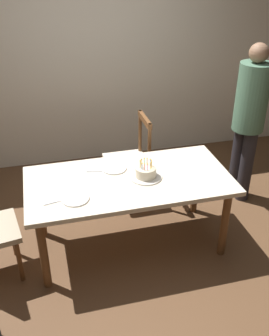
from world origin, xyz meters
The scene contains 10 objects.
ground centered at (0.00, 0.00, 0.00)m, with size 6.40×6.40×0.00m, color brown.
back_wall centered at (0.00, 1.85, 1.30)m, with size 6.40×0.10×2.60m, color silver.
dining_table centered at (0.00, 0.00, 0.64)m, with size 1.76×0.88×0.72m.
birthday_cake centered at (0.15, -0.01, 0.76)m, with size 0.28×0.28×0.17m.
plate_near_celebrant centered at (-0.49, -0.20, 0.73)m, with size 0.22×0.22×0.01m, color white.
plate_far_side centered at (-0.09, 0.20, 0.73)m, with size 0.22×0.22×0.01m, color white.
fork_near_celebrant centered at (-0.65, -0.20, 0.72)m, with size 0.18×0.02×0.01m, color silver.
fork_far_side centered at (-0.25, 0.19, 0.72)m, with size 0.18×0.02×0.01m, color silver.
chair_spindle_back centered at (0.18, 0.76, 0.46)m, with size 0.44×0.44×0.95m.
person_guest centered at (1.37, 0.49, 0.96)m, with size 0.32×0.32×1.69m.
Camera 1 is at (-0.67, -2.78, 2.48)m, focal length 41.81 mm.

